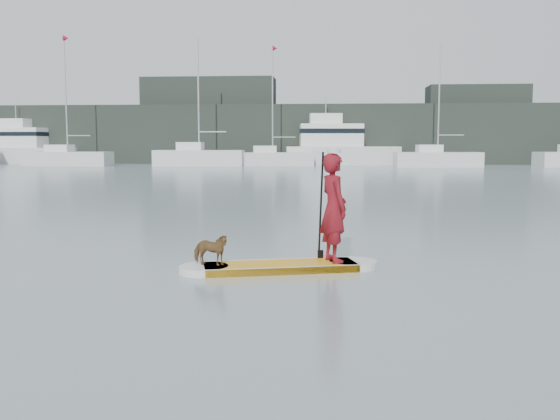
# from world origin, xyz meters

# --- Properties ---
(ground) EXTENTS (140.00, 140.00, 0.00)m
(ground) POSITION_xyz_m (0.00, 0.00, 0.00)
(ground) COLOR slate
(ground) RESTS_ON ground
(paddleboard) EXTENTS (3.22, 1.43, 0.12)m
(paddleboard) POSITION_xyz_m (2.03, -2.54, 0.06)
(paddleboard) COLOR #EDA316
(paddleboard) RESTS_ON ground
(paddler) EXTENTS (0.66, 0.78, 1.80)m
(paddler) POSITION_xyz_m (2.91, -2.32, 1.02)
(paddler) COLOR maroon
(paddler) RESTS_ON paddleboard
(white_cap) EXTENTS (0.22, 0.22, 0.07)m
(white_cap) POSITION_xyz_m (2.91, -2.32, 1.96)
(white_cap) COLOR silver
(white_cap) RESTS_ON paddler
(dog) EXTENTS (0.65, 0.37, 0.52)m
(dog) POSITION_xyz_m (0.93, -2.83, 0.38)
(dog) COLOR brown
(dog) RESTS_ON paddleboard
(paddle) EXTENTS (0.11, 0.30, 2.00)m
(paddle) POSITION_xyz_m (2.69, -2.04, 0.80)
(paddle) COLOR black
(paddle) RESTS_ON ground
(sailboat_b) EXTENTS (8.15, 2.81, 11.95)m
(sailboat_b) POSITION_xyz_m (-21.63, 44.14, 0.83)
(sailboat_b) COLOR silver
(sailboat_b) RESTS_ON ground
(sailboat_c) EXTENTS (8.23, 2.93, 11.72)m
(sailboat_c) POSITION_xyz_m (-9.18, 44.18, 0.87)
(sailboat_c) COLOR silver
(sailboat_c) RESTS_ON ground
(sailboat_d) EXTENTS (7.74, 3.51, 11.00)m
(sailboat_d) POSITION_xyz_m (-2.49, 45.43, 0.79)
(sailboat_d) COLOR silver
(sailboat_d) RESTS_ON ground
(sailboat_e) EXTENTS (7.64, 2.90, 10.87)m
(sailboat_e) POSITION_xyz_m (12.31, 43.44, 0.78)
(sailboat_e) COLOR silver
(sailboat_e) RESTS_ON ground
(motor_yacht_a) EXTENTS (11.16, 4.42, 6.53)m
(motor_yacht_a) POSITION_xyz_m (3.61, 48.41, 1.84)
(motor_yacht_a) COLOR silver
(motor_yacht_a) RESTS_ON ground
(motor_yacht_b) EXTENTS (9.47, 4.10, 6.06)m
(motor_yacht_b) POSITION_xyz_m (-28.17, 49.23, 1.70)
(motor_yacht_b) COLOR silver
(motor_yacht_b) RESTS_ON ground
(shore_mass) EXTENTS (90.00, 6.00, 6.00)m
(shore_mass) POSITION_xyz_m (0.00, 53.00, 3.00)
(shore_mass) COLOR black
(shore_mass) RESTS_ON ground
(shore_building_west) EXTENTS (14.00, 4.00, 9.00)m
(shore_building_west) POSITION_xyz_m (-10.00, 54.00, 4.50)
(shore_building_west) COLOR black
(shore_building_west) RESTS_ON ground
(shore_building_east) EXTENTS (10.00, 4.00, 8.00)m
(shore_building_east) POSITION_xyz_m (18.00, 54.00, 4.00)
(shore_building_east) COLOR black
(shore_building_east) RESTS_ON ground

